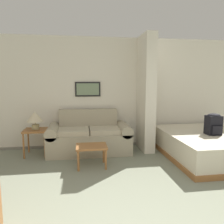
# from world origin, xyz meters

# --- Properties ---
(wall_back) EXTENTS (7.78, 0.16, 2.60)m
(wall_back) POSITION_xyz_m (-0.00, 3.86, 1.29)
(wall_back) COLOR silver
(wall_back) RESTS_ON ground_plane
(wall_partition_pillar) EXTENTS (0.24, 0.77, 2.60)m
(wall_partition_pillar) POSITION_xyz_m (0.99, 3.41, 1.30)
(wall_partition_pillar) COLOR silver
(wall_partition_pillar) RESTS_ON ground_plane
(couch) EXTENTS (1.82, 0.84, 0.93)m
(couch) POSITION_xyz_m (-0.32, 3.38, 0.34)
(couch) COLOR tan
(couch) RESTS_ON ground_plane
(coffee_table) EXTENTS (0.57, 0.43, 0.40)m
(coffee_table) POSITION_xyz_m (-0.31, 2.50, 0.34)
(coffee_table) COLOR #996033
(coffee_table) RESTS_ON ground_plane
(side_table) EXTENTS (0.48, 0.48, 0.56)m
(side_table) POSITION_xyz_m (-1.45, 3.33, 0.47)
(side_table) COLOR #996033
(side_table) RESTS_ON ground_plane
(table_lamp) EXTENTS (0.34, 0.34, 0.39)m
(table_lamp) POSITION_xyz_m (-1.45, 3.33, 0.82)
(table_lamp) COLOR tan
(table_lamp) RESTS_ON side_table
(bed) EXTENTS (1.77, 2.13, 0.51)m
(bed) POSITION_xyz_m (2.14, 2.70, 0.26)
(bed) COLOR #996033
(bed) RESTS_ON ground_plane
(backpack) EXTENTS (0.27, 0.26, 0.43)m
(backpack) POSITION_xyz_m (2.15, 2.57, 0.73)
(backpack) COLOR black
(backpack) RESTS_ON bed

